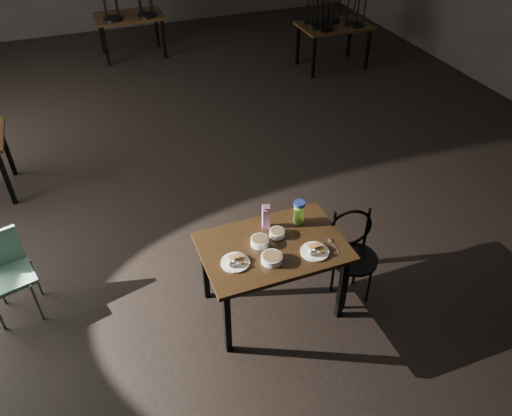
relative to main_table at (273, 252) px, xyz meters
name	(u,v)px	position (x,y,z in m)	size (l,w,h in m)	color
main_table	(273,252)	(0.00, 0.00, 0.00)	(1.20, 0.80, 0.75)	black
plate_left	(235,262)	(-0.36, -0.09, 0.10)	(0.23, 0.23, 0.08)	white
plate_right	(315,251)	(0.28, -0.20, 0.10)	(0.24, 0.24, 0.08)	white
bowl_near	(260,241)	(-0.10, 0.05, 0.11)	(0.15, 0.15, 0.06)	white
bowl_far	(277,233)	(0.08, 0.10, 0.11)	(0.13, 0.13, 0.05)	white
bowl_big	(272,258)	(-0.08, -0.17, 0.11)	(0.17, 0.17, 0.06)	white
juice_carton	(266,217)	(0.03, 0.24, 0.19)	(0.07, 0.07, 0.25)	#8F1A77
water_bottle	(299,212)	(0.32, 0.20, 0.19)	(0.12, 0.12, 0.22)	#85D940
spoon	(331,241)	(0.47, -0.13, 0.08)	(0.04, 0.19, 0.01)	silver
bentwood_chair	(352,249)	(0.74, -0.07, -0.15)	(0.44, 0.43, 0.88)	black
school_chair	(6,268)	(-2.15, 0.80, -0.18)	(0.46, 0.46, 0.82)	#67A18B
bg_table_right	(333,22)	(3.09, 4.81, 0.13)	(1.20, 0.80, 1.48)	black
bg_table_far	(129,15)	(-0.09, 6.55, 0.08)	(1.20, 0.80, 1.48)	black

